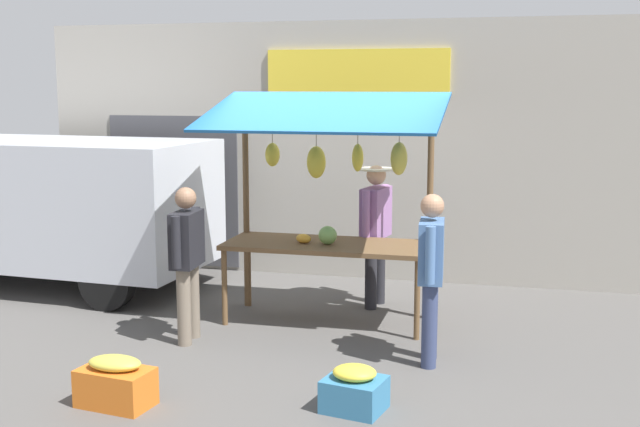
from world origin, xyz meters
TOP-DOWN VIEW (x-y plane):
  - ground_plane at (0.00, 0.00)m, footprint 40.00×40.00m
  - street_backdrop at (0.06, -2.20)m, footprint 9.00×0.30m
  - market_stall at (-0.01, -0.03)m, footprint 2.50×1.46m
  - vendor_with_sunhat at (-0.40, -0.75)m, footprint 0.43×0.70m
  - shopper_in_grey_tee at (-1.24, 1.05)m, footprint 0.26×0.68m
  - shopper_with_ponytail at (1.19, 1.00)m, footprint 0.25×0.68m
  - parked_van at (4.16, -0.76)m, footprint 4.51×2.12m
  - produce_crate_near at (1.10, 2.70)m, footprint 0.63×0.44m
  - produce_crate_side at (-0.79, 2.31)m, footprint 0.53×0.48m

SIDE VIEW (x-z plane):
  - ground_plane at x=0.00m, z-range 0.00..0.00m
  - produce_crate_side at x=-0.79m, z-range -0.02..0.36m
  - produce_crate_near at x=1.10m, z-range -0.02..0.40m
  - shopper_with_ponytail at x=1.19m, z-range 0.12..1.69m
  - shopper_in_grey_tee at x=-1.24m, z-range 0.12..1.71m
  - vendor_with_sunhat at x=-0.40m, z-range 0.15..1.82m
  - parked_van at x=4.16m, z-range 0.18..2.06m
  - market_stall at x=-0.01m, z-range 0.30..2.80m
  - street_backdrop at x=0.06m, z-range 0.00..3.40m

